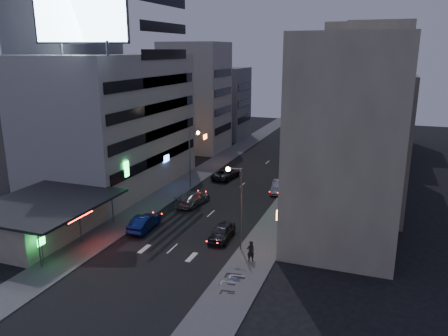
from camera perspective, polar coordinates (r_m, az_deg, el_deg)
The scene contains 29 objects.
ground at distance 39.99m, azimuth -9.42°, elevation -12.67°, with size 180.00×180.00×0.00m, color black.
sidewalk_left at distance 68.42m, azimuth -2.94°, elevation -0.56°, with size 4.00×120.00×0.12m, color #4C4C4F.
sidewalk_right at distance 64.05m, azimuth 10.35°, elevation -1.88°, with size 4.00×120.00×0.12m, color #4C4C4F.
food_court at distance 48.49m, azimuth -22.86°, elevation -6.06°, with size 11.00×13.00×3.88m.
white_building at distance 62.22m, azimuth -14.42°, elevation 5.84°, with size 14.00×24.00×18.00m, color #A7A7A3.
grey_tower at distance 69.34m, azimuth -19.74°, elevation 13.01°, with size 10.00×14.00×34.00m, color gray.
shophouse_near at distance 42.00m, azimuth 15.66°, elevation 2.86°, with size 10.00×11.00×20.00m, color beige.
shophouse_mid at distance 53.61m, azimuth 17.13°, elevation 3.13°, with size 11.00×12.00×16.00m, color gray.
shophouse_far at distance 66.01m, azimuth 17.63°, elevation 7.88°, with size 10.00×14.00×22.00m, color beige.
far_left_a at distance 83.07m, azimuth -3.74°, elevation 9.19°, with size 11.00×10.00×20.00m, color #A7A7A3.
far_left_b at distance 95.48m, azimuth -0.80°, elevation 8.48°, with size 12.00×10.00×15.00m, color gray.
far_right_a at distance 81.11m, azimuth 18.46°, elevation 7.61°, with size 11.00×12.00×18.00m, color gray.
far_right_b at distance 94.76m, azimuth 19.28°, elevation 10.34°, with size 12.00×12.00×24.00m, color beige.
billboard at distance 51.12m, azimuth -18.12°, elevation 17.94°, with size 9.52×3.75×6.20m.
street_lamp_right_near at distance 40.66m, azimuth 1.73°, elevation -3.75°, with size 1.60×0.44×8.02m.
street_lamp_left at distance 59.20m, azimuth -4.18°, elevation 2.24°, with size 1.60×0.44×8.02m.
street_lamp_right_far at distance 72.75m, azimuth 10.32°, elevation 4.45°, with size 1.60×0.44×8.02m.
parked_car_right_near at distance 44.49m, azimuth -0.27°, elevation -8.37°, with size 1.84×4.56×1.55m, color #2A2A30.
parked_car_right_mid at distance 59.16m, azimuth 7.15°, elevation -2.44°, with size 1.66×4.77×1.57m, color #A4A6AC.
parked_car_left at distance 65.00m, azimuth 0.25°, elevation -0.73°, with size 2.55×5.53×1.54m, color #2B2B30.
parked_car_right_far at distance 73.18m, azimuth 8.38°, elevation 0.92°, with size 2.19×5.38×1.56m, color gray.
road_car_blue at distance 47.50m, azimuth -10.36°, elevation -7.01°, with size 1.73×4.97×1.64m, color navy.
road_car_silver at distance 54.29m, azimuth -4.08°, elevation -3.94°, with size 2.31×5.69×1.65m, color #9FA2A7.
person at distance 39.89m, azimuth 3.50°, elevation -10.79°, with size 0.71×0.47×1.96m, color black.
scooter_black_a at distance 35.52m, azimuth 1.50°, elevation -15.10°, with size 1.66×0.55×1.02m, color black, non-canonical shape.
scooter_silver_a at distance 36.70m, azimuth 1.59°, elevation -13.97°, with size 1.80×0.60×1.10m, color #989A9F, non-canonical shape.
scooter_blue at distance 37.23m, azimuth 2.18°, elevation -13.63°, with size 1.61×0.54×0.98m, color navy, non-canonical shape.
scooter_black_b at distance 37.83m, azimuth 2.40°, elevation -12.93°, with size 1.99×0.66×1.21m, color black, non-canonical shape.
scooter_silver_b at distance 37.64m, azimuth 2.82°, elevation -13.10°, with size 1.96×0.65×1.20m, color #AEB2B6, non-canonical shape.
Camera 1 is at (18.07, -30.51, 18.49)m, focal length 35.00 mm.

